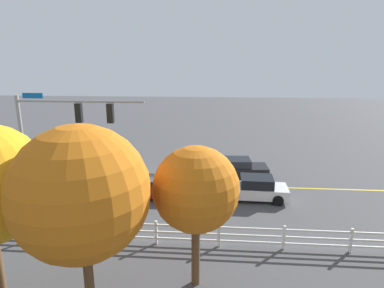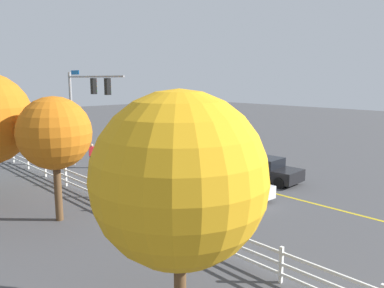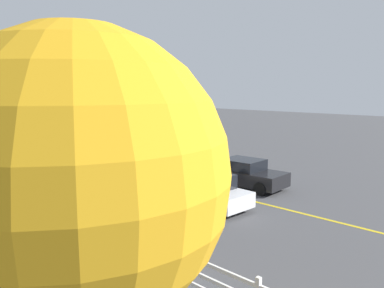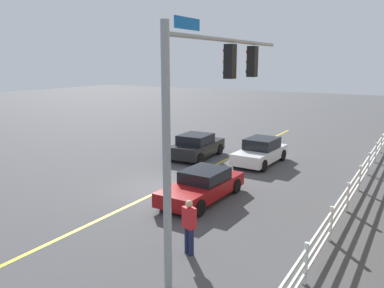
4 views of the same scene
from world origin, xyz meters
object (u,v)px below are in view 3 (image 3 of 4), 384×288
at_px(car_0, 245,174).
at_px(pedestrian, 43,158).
at_px(car_2, 113,169).
at_px(car_1, 205,190).
at_px(tree_1, 81,177).

relative_size(car_0, pedestrian, 2.43).
height_order(car_2, pedestrian, pedestrian).
bearing_deg(car_2, pedestrian, 26.34).
relative_size(car_1, pedestrian, 2.48).
xyz_separation_m(car_0, car_1, (-0.70, 3.77, -0.01)).
xyz_separation_m(car_2, pedestrian, (4.24, 1.98, 0.32)).
bearing_deg(pedestrian, tree_1, -0.89).
distance_m(car_0, pedestrian, 11.87).
xyz_separation_m(car_0, car_2, (6.07, 3.91, -0.09)).
bearing_deg(tree_1, car_0, -62.09).
relative_size(car_2, tree_1, 0.77).
relative_size(pedestrian, tree_1, 0.29).
height_order(car_0, pedestrian, pedestrian).
bearing_deg(car_0, car_2, -150.39).
bearing_deg(car_2, car_0, -145.93).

